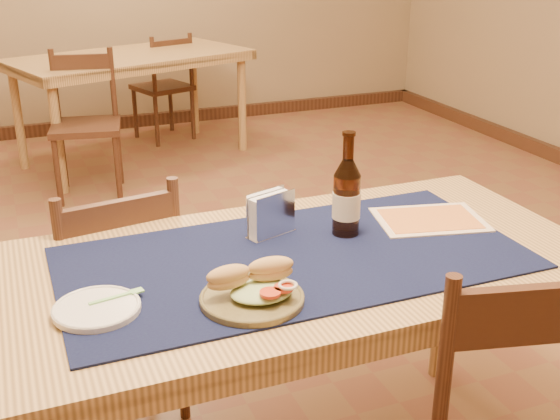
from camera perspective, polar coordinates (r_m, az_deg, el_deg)
name	(u,v)px	position (r m, az deg, el deg)	size (l,w,h in m)	color
main_table	(294,287)	(1.87, 1.15, -6.26)	(1.60, 0.80, 0.75)	tan
placemat	(294,258)	(1.83, 1.17, -3.90)	(1.20, 0.60, 0.01)	#0E1636
baseboard	(214,336)	(2.83, -5.38, -10.17)	(6.00, 7.00, 0.10)	#452818
back_table	(131,66)	(5.04, -12.00, 11.35)	(1.75, 1.25, 0.75)	tan
chair_main_far	(113,297)	(2.33, -13.42, -6.87)	(0.46, 0.46, 0.87)	#452818
chair_back_near	(86,122)	(4.47, -15.50, 6.93)	(0.47, 0.47, 0.88)	#452818
chair_back_far	(165,85)	(5.56, -9.35, 9.96)	(0.48, 0.48, 0.83)	#452818
sandwich_plate	(254,291)	(1.61, -2.13, -6.59)	(0.24, 0.24, 0.09)	brown
side_plate	(97,308)	(1.63, -14.68, -7.70)	(0.20, 0.20, 0.02)	silver
fork	(121,295)	(1.65, -12.81, -6.78)	(0.13, 0.04, 0.00)	#7ECF71
beer_bottle	(347,197)	(1.93, 5.43, 1.05)	(0.08, 0.08, 0.29)	#421E0B
napkin_holder	(271,215)	(1.93, -0.75, -0.42)	(0.15, 0.10, 0.13)	white
menu_card	(430,219)	(2.10, 12.06, -0.74)	(0.35, 0.29, 0.01)	beige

